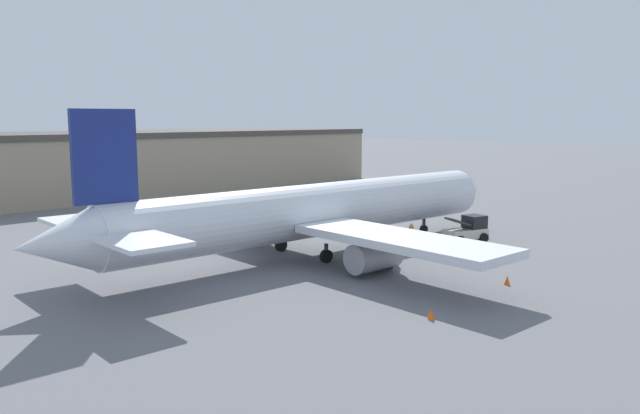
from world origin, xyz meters
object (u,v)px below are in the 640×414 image
at_px(airplane, 310,212).
at_px(safety_cone_near, 507,280).
at_px(baggage_tug, 382,248).
at_px(ground_crew_worker, 411,234).
at_px(safety_cone_far, 431,314).
at_px(belt_loader_truck, 468,230).

bearing_deg(airplane, safety_cone_near, -75.84).
xyz_separation_m(baggage_tug, safety_cone_near, (1.01, -8.61, -0.77)).
height_order(baggage_tug, safety_cone_near, baggage_tug).
height_order(ground_crew_worker, baggage_tug, baggage_tug).
bearing_deg(ground_crew_worker, safety_cone_far, -149.60).
bearing_deg(belt_loader_truck, airplane, 170.57).
relative_size(ground_crew_worker, safety_cone_far, 3.22).
bearing_deg(airplane, baggage_tug, -68.49).
xyz_separation_m(ground_crew_worker, belt_loader_truck, (4.26, -2.22, 0.09)).
bearing_deg(safety_cone_near, belt_loader_truck, 42.80).
bearing_deg(safety_cone_far, belt_loader_truck, 27.19).
relative_size(airplane, baggage_tug, 12.42).
height_order(belt_loader_truck, safety_cone_far, belt_loader_truck).
bearing_deg(ground_crew_worker, belt_loader_truck, -37.37).
bearing_deg(belt_loader_truck, ground_crew_worker, 167.70).
relative_size(airplane, ground_crew_worker, 22.47).
xyz_separation_m(baggage_tug, belt_loader_truck, (10.04, -0.25, -0.02)).
distance_m(belt_loader_truck, safety_cone_near, 12.33).
relative_size(airplane, belt_loader_truck, 10.81).
bearing_deg(airplane, ground_crew_worker, -20.01).
bearing_deg(baggage_tug, belt_loader_truck, -33.63).
distance_m(airplane, safety_cone_near, 14.31).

